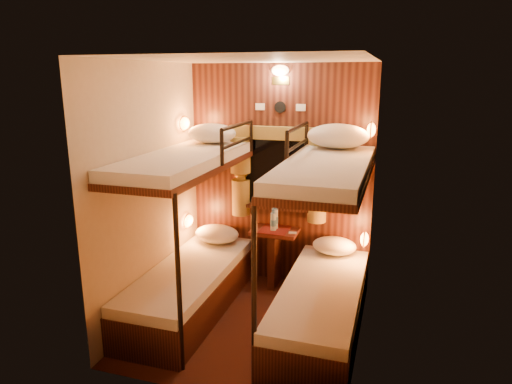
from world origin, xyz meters
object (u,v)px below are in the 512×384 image
(bunk_right, at_px, (322,274))
(bottle_right, at_px, (273,222))
(bottle_left, at_px, (275,219))
(table, at_px, (275,250))
(bunk_left, at_px, (189,257))

(bunk_right, height_order, bottle_right, bunk_right)
(bottle_left, height_order, bottle_right, bottle_left)
(bunk_right, xyz_separation_m, bottle_left, (-0.66, 0.82, 0.20))
(table, bearing_deg, bunk_right, -50.33)
(bunk_right, xyz_separation_m, table, (-0.65, 0.78, -0.14))
(bottle_left, bearing_deg, bunk_right, -51.19)
(bunk_left, distance_m, table, 1.02)
(bunk_left, distance_m, bottle_left, 1.06)
(bottle_left, relative_size, bottle_right, 1.14)
(bunk_left, height_order, bottle_left, bunk_left)
(bunk_right, height_order, bottle_left, bunk_right)
(bunk_left, bearing_deg, table, 50.33)
(bunk_right, height_order, table, bunk_right)
(bottle_left, bearing_deg, table, -72.90)
(table, bearing_deg, bunk_left, -129.67)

